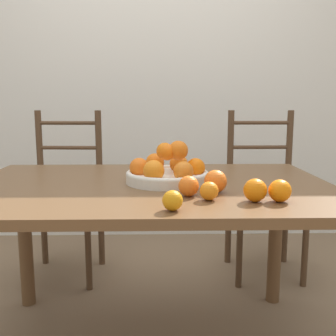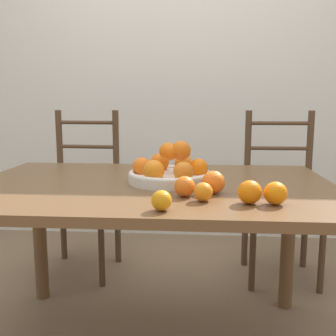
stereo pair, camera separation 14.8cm
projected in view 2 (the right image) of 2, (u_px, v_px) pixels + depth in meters
The scene contains 11 objects.
wall_back at pixel (174, 70), 3.01m from camera, with size 8.00×0.06×2.60m.
dining_table at pixel (151, 206), 1.60m from camera, with size 1.47×0.99×0.74m.
fruit_bowl at pixel (170, 171), 1.59m from camera, with size 0.34×0.34×0.17m.
orange_loose_0 at pixel (203, 192), 1.29m from camera, with size 0.06×0.06×0.06m.
orange_loose_1 at pixel (185, 186), 1.35m from camera, with size 0.07×0.07×0.07m.
orange_loose_2 at pixel (250, 192), 1.25m from camera, with size 0.08×0.08×0.08m.
orange_loose_3 at pixel (276, 193), 1.24m from camera, with size 0.07×0.07×0.07m.
orange_loose_4 at pixel (213, 182), 1.39m from camera, with size 0.08×0.08×0.08m.
orange_loose_5 at pixel (162, 201), 1.17m from camera, with size 0.06×0.06×0.06m.
chair_left at pixel (82, 197), 2.46m from camera, with size 0.44×0.42×1.01m.
chair_right at pixel (281, 201), 2.37m from camera, with size 0.42×0.40×1.01m.
Camera 2 is at (0.19, -1.55, 1.06)m, focal length 42.00 mm.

